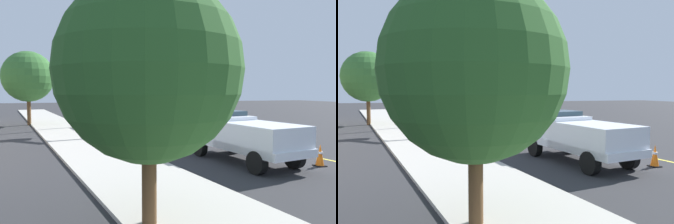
{
  "view_description": "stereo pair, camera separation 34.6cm",
  "coord_description": "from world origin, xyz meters",
  "views": [
    {
      "loc": [
        -24.51,
        8.01,
        2.98
      ],
      "look_at": [
        -1.69,
        1.18,
        1.4
      ],
      "focal_mm": 34.56,
      "sensor_mm": 36.0,
      "label": 1
    },
    {
      "loc": [
        -24.61,
        7.68,
        2.98
      ],
      "look_at": [
        -1.69,
        1.18,
        1.4
      ],
      "focal_mm": 34.56,
      "sensor_mm": 36.0,
      "label": 2
    }
  ],
  "objects": [
    {
      "name": "traffic_cone_leading",
      "position": [
        -14.17,
        -1.34,
        0.43
      ],
      "size": [
        0.4,
        0.4,
        0.87
      ],
      "color": "black",
      "rests_on": "ground"
    },
    {
      "name": "traffic_cone_mid_rear",
      "position": [
        3.6,
        2.2,
        0.35
      ],
      "size": [
        0.4,
        0.4,
        0.72
      ],
      "color": "black",
      "rests_on": "ground"
    },
    {
      "name": "traffic_signal_mast",
      "position": [
        -0.26,
        7.47,
        5.26
      ],
      "size": [
        5.63,
        1.33,
        7.54
      ],
      "color": "gray",
      "rests_on": "ground"
    },
    {
      "name": "ground",
      "position": [
        0.0,
        0.0,
        0.0
      ],
      "size": [
        120.0,
        120.0,
        0.0
      ],
      "primitive_type": "plane",
      "color": "#2D2D30"
    },
    {
      "name": "lane_centre_stripe",
      "position": [
        0.0,
        0.0,
        0.0
      ],
      "size": [
        49.15,
        9.5,
        0.01
      ],
      "primitive_type": "cube",
      "rotation": [
        0.0,
        0.0,
        0.19
      ],
      "color": "yellow",
      "rests_on": "ground"
    },
    {
      "name": "traffic_cone_mid_front",
      "position": [
        -5.31,
        0.66,
        0.36
      ],
      "size": [
        0.4,
        0.4,
        0.74
      ],
      "color": "black",
      "rests_on": "ground"
    },
    {
      "name": "sidewalk_far_side",
      "position": [
        -1.57,
        8.26,
        0.06
      ],
      "size": [
        59.62,
        14.75,
        0.12
      ],
      "primitive_type": "cube",
      "rotation": [
        0.0,
        0.0,
        0.19
      ],
      "color": "#B2ADA3",
      "rests_on": "ground"
    },
    {
      "name": "passing_minivan",
      "position": [
        8.51,
        -0.96,
        0.97
      ],
      "size": [
        5.07,
        2.76,
        1.69
      ],
      "color": "silver",
      "rests_on": "ground"
    },
    {
      "name": "street_tree_left",
      "position": [
        -17.88,
        6.45,
        3.41
      ],
      "size": [
        3.93,
        3.93,
        5.38
      ],
      "color": "brown",
      "rests_on": "ground"
    },
    {
      "name": "utility_bucket_truck",
      "position": [
        -0.79,
        3.4,
        1.62
      ],
      "size": [
        8.52,
        3.99,
        7.45
      ],
      "color": "white",
      "rests_on": "ground"
    },
    {
      "name": "street_tree_right",
      "position": [
        5.48,
        11.53,
        4.17
      ],
      "size": [
        4.32,
        4.32,
        6.34
      ],
      "color": "brown",
      "rests_on": "ground"
    },
    {
      "name": "service_pickup_truck",
      "position": [
        -12.61,
        1.15,
        1.12
      ],
      "size": [
        5.89,
        3.11,
        2.06
      ],
      "color": "white",
      "rests_on": "ground"
    }
  ]
}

